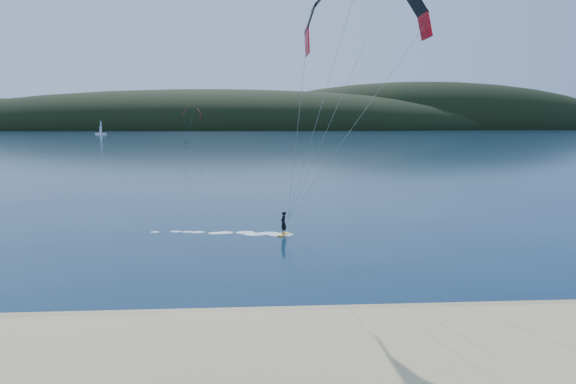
{
  "coord_description": "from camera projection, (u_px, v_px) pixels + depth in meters",
  "views": [
    {
      "loc": [
        -0.8,
        -18.05,
        8.69
      ],
      "look_at": [
        1.09,
        10.0,
        5.0
      ],
      "focal_mm": 32.64,
      "sensor_mm": 36.0,
      "label": 1
    }
  ],
  "objects": [
    {
      "name": "kitesurfer_far",
      "position": [
        192.0,
        116.0,
        204.71
      ],
      "size": [
        7.61,
        7.97,
        14.28
      ],
      "color": "yellow",
      "rests_on": "ground"
    },
    {
      "name": "wet_sand",
      "position": [
        272.0,
        317.0,
        23.48
      ],
      "size": [
        220.0,
        2.5,
        0.1
      ],
      "color": "#957D56",
      "rests_on": "ground"
    },
    {
      "name": "headland",
      "position": [
        254.0,
        129.0,
        756.34
      ],
      "size": [
        1200.0,
        310.0,
        140.0
      ],
      "color": "black",
      "rests_on": "ground"
    },
    {
      "name": "ground",
      "position": [
        277.0,
        364.0,
        19.04
      ],
      "size": [
        1800.0,
        1800.0,
        0.0
      ],
      "primitive_type": "plane",
      "color": "#081D3C",
      "rests_on": "ground"
    },
    {
      "name": "sailboat",
      "position": [
        101.0,
        133.0,
        408.63
      ],
      "size": [
        8.29,
        5.32,
        11.76
      ],
      "color": "white",
      "rests_on": "ground"
    },
    {
      "name": "kitesurfer_near",
      "position": [
        362.0,
        46.0,
        34.74
      ],
      "size": [
        20.26,
        8.15,
        16.96
      ],
      "color": "yellow",
      "rests_on": "ground"
    }
  ]
}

